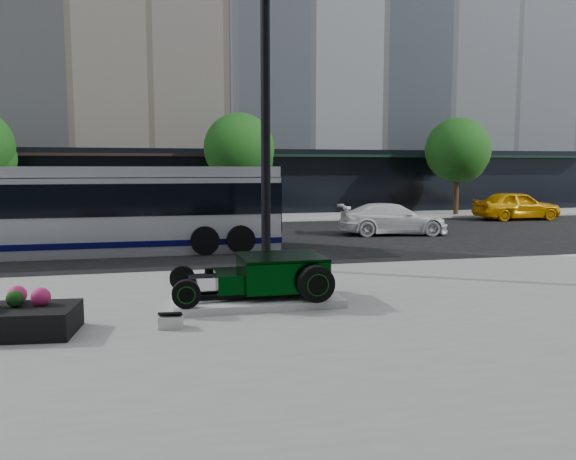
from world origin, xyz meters
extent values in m
plane|color=black|center=(0.00, 0.00, 0.00)|extent=(120.00, 120.00, 0.00)
cube|color=gray|center=(0.00, -10.50, 0.06)|extent=(70.00, 17.00, 0.12)
cube|color=gray|center=(0.00, 14.00, 0.06)|extent=(70.00, 4.00, 0.12)
cube|color=black|center=(-10.00, 16.20, 2.00)|extent=(22.00, 0.50, 4.00)
cube|color=black|center=(13.00, 16.20, 2.00)|extent=(24.00, 0.50, 4.00)
cube|color=black|center=(-10.00, 15.60, 3.60)|extent=(22.00, 1.60, 0.15)
cube|color=black|center=(13.00, 15.60, 3.60)|extent=(24.00, 1.60, 0.15)
cylinder|color=black|center=(1.00, 13.00, 1.42)|extent=(0.28, 0.28, 2.60)
sphere|color=#103A11|center=(1.00, 13.00, 3.92)|extent=(3.80, 3.80, 3.80)
sphere|color=#103A11|center=(1.60, 13.30, 3.32)|extent=(2.60, 2.60, 2.60)
cylinder|color=black|center=(14.00, 13.00, 1.42)|extent=(0.28, 0.28, 2.60)
sphere|color=#103A11|center=(14.00, 13.00, 3.92)|extent=(3.80, 3.80, 3.80)
sphere|color=#103A11|center=(14.60, 13.30, 3.32)|extent=(2.60, 2.60, 2.60)
cube|color=silver|center=(-1.47, -6.01, 0.20)|extent=(3.40, 1.80, 0.15)
cube|color=black|center=(-1.47, -6.46, 0.37)|extent=(3.00, 0.08, 0.10)
cube|color=black|center=(-1.47, -5.56, 0.37)|extent=(3.00, 0.08, 0.10)
cube|color=black|center=(-0.92, -6.01, 0.72)|extent=(1.70, 1.45, 0.62)
cube|color=black|center=(-0.92, -6.01, 1.05)|extent=(1.70, 1.45, 0.06)
cube|color=black|center=(-2.02, -6.01, 0.60)|extent=(0.55, 1.05, 0.38)
cube|color=silver|center=(-2.57, -6.01, 0.55)|extent=(0.55, 0.55, 0.34)
cylinder|color=black|center=(-2.42, -6.01, 0.82)|extent=(0.18, 0.18, 0.10)
cylinder|color=black|center=(-2.92, -6.01, 0.43)|extent=(0.06, 1.55, 0.06)
cylinder|color=black|center=(-0.42, -6.86, 0.63)|extent=(0.72, 0.24, 0.72)
cylinder|color=black|center=(-0.42, -6.98, 0.63)|extent=(0.37, 0.02, 0.37)
torus|color=#0A3B13|center=(-0.42, -6.99, 0.63)|extent=(0.44, 0.02, 0.44)
cylinder|color=black|center=(-0.42, -5.16, 0.63)|extent=(0.72, 0.24, 0.72)
cylinder|color=black|center=(-0.42, -5.03, 0.63)|extent=(0.37, 0.02, 0.37)
torus|color=#0A3B13|center=(-0.42, -5.02, 0.63)|extent=(0.44, 0.02, 0.44)
cylinder|color=black|center=(-2.92, -6.79, 0.54)|extent=(0.54, 0.16, 0.54)
cylinder|color=black|center=(-2.92, -6.87, 0.54)|extent=(0.28, 0.02, 0.28)
torus|color=#0A3B13|center=(-2.92, -6.88, 0.54)|extent=(0.34, 0.02, 0.34)
cylinder|color=black|center=(-2.92, -5.23, 0.54)|extent=(0.54, 0.16, 0.54)
cylinder|color=black|center=(-2.92, -5.14, 0.54)|extent=(0.28, 0.02, 0.28)
torus|color=#0A3B13|center=(-2.92, -5.13, 0.54)|extent=(0.34, 0.02, 0.34)
cube|color=silver|center=(-3.23, -7.50, 0.23)|extent=(0.44, 0.35, 0.22)
cube|color=black|center=(-3.23, -7.50, 0.35)|extent=(0.44, 0.34, 0.15)
cylinder|color=black|center=(-0.50, -2.20, 4.39)|extent=(0.26, 0.26, 8.53)
cylinder|color=black|center=(-0.50, -2.20, 0.23)|extent=(0.47, 0.47, 0.21)
cube|color=black|center=(-5.93, -7.30, 0.35)|extent=(2.41, 1.40, 0.46)
sphere|color=#103A11|center=(-5.77, -7.30, 0.72)|extent=(0.30, 0.30, 0.30)
sphere|color=#E22871|center=(-5.45, -7.30, 0.72)|extent=(0.30, 0.30, 0.30)
sphere|color=#103A11|center=(-5.12, -7.30, 0.72)|extent=(0.30, 0.30, 0.30)
cube|color=silver|center=(-5.28, 2.68, 1.27)|extent=(12.00, 2.55, 2.55)
cube|color=#080848|center=(-5.28, 2.68, 0.42)|extent=(12.05, 2.60, 0.20)
cube|color=black|center=(-5.28, 2.68, 1.85)|extent=(12.05, 2.60, 1.05)
cube|color=silver|center=(-5.28, 2.68, 2.75)|extent=(12.00, 2.40, 0.35)
cube|color=black|center=(0.75, 2.68, 1.55)|extent=(0.06, 2.30, 1.70)
cylinder|color=black|center=(-1.88, 1.38, 0.48)|extent=(0.96, 0.28, 0.96)
cylinder|color=black|center=(-1.88, 3.98, 0.48)|extent=(0.96, 0.28, 0.96)
cylinder|color=black|center=(-0.68, 1.38, 0.48)|extent=(0.96, 0.28, 0.96)
cylinder|color=black|center=(-0.68, 3.98, 0.48)|extent=(0.96, 0.28, 0.96)
imported|color=silver|center=(6.54, 5.25, 0.68)|extent=(4.90, 2.59, 1.35)
imported|color=#DB9304|center=(16.09, 10.16, 0.80)|extent=(4.75, 2.07, 1.60)
camera|label=1|loc=(-3.42, -17.21, 2.89)|focal=35.00mm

